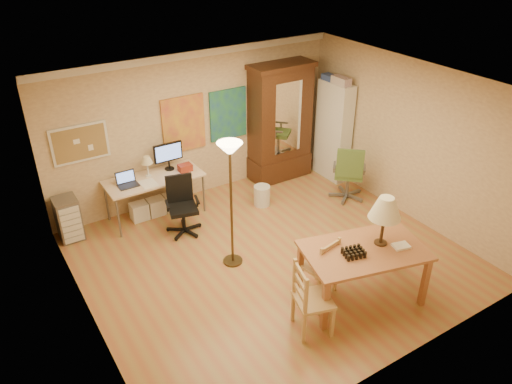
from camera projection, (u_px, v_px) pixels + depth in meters
floor at (272, 257)px, 7.78m from camera, size 5.50×5.50×0.00m
crown_molding at (192, 54)px, 8.30m from camera, size 5.50×0.08×0.12m
corkboard at (80, 143)px, 7.91m from camera, size 0.90×0.04×0.62m
art_panel_left at (184, 124)px, 8.77m from camera, size 0.80×0.04×1.00m
art_panel_right at (228, 114)px, 9.19m from camera, size 0.75×0.04×0.95m
dining_table at (372, 238)px, 6.56m from camera, size 1.80×1.33×1.52m
ladder_chair_back at (320, 267)px, 6.89m from camera, size 0.48×0.47×0.90m
ladder_chair_left at (311, 301)px, 6.22m from camera, size 0.56×0.57×1.00m
torchiere_lamp at (230, 169)px, 6.90m from camera, size 0.36×0.36×1.99m
computer_desk at (156, 191)px, 8.68m from camera, size 1.65×0.72×1.25m
office_chair_black at (183, 218)px, 8.30m from camera, size 0.61×0.61×0.98m
office_chair_green at (348, 185)px, 9.25m from camera, size 0.70×0.70×1.08m
drawer_cart at (68, 219)px, 8.08m from camera, size 0.36×0.43×0.72m
armoire at (280, 130)px, 9.71m from camera, size 1.25×0.60×2.31m
bookshelf at (333, 131)px, 9.73m from camera, size 0.29×0.78×1.95m
wastebin at (262, 195)px, 9.10m from camera, size 0.30×0.30×0.38m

